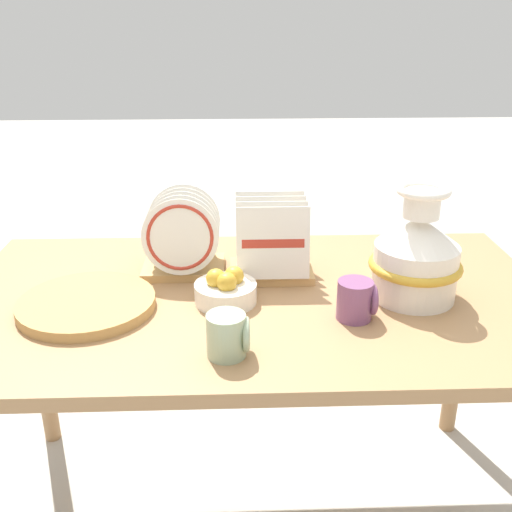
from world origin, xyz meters
name	(u,v)px	position (x,y,z in m)	size (l,w,h in m)	color
display_table	(256,321)	(0.00, 0.00, 0.68)	(1.55, 0.86, 0.75)	#9E754C
ceramic_vase	(416,255)	(0.40, -0.03, 0.87)	(0.24, 0.24, 0.30)	white
dish_rack_round_plates	(183,242)	(-0.20, 0.15, 0.85)	(0.23, 0.18, 0.23)	tan
dish_rack_square_plates	(271,250)	(0.05, 0.13, 0.83)	(0.23, 0.18, 0.22)	tan
wicker_charger_stack	(87,304)	(-0.42, -0.06, 0.77)	(0.34, 0.34, 0.03)	tan
mug_plum_glaze	(357,300)	(0.24, -0.13, 0.80)	(0.09, 0.09, 0.10)	#7A4770
mug_sage_glaze	(228,335)	(-0.07, -0.29, 0.80)	(0.09, 0.09, 0.10)	#9EB28E
fruit_bowl	(226,290)	(-0.08, -0.04, 0.79)	(0.16, 0.16, 0.09)	white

